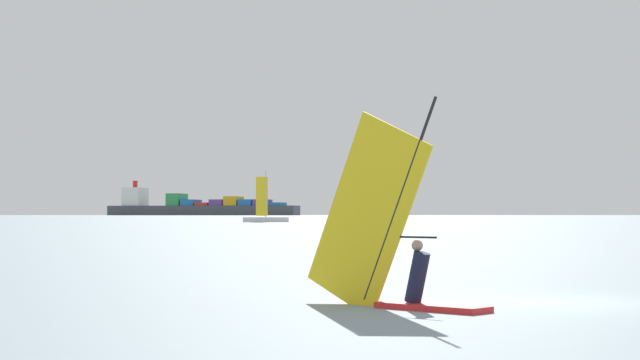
{
  "coord_description": "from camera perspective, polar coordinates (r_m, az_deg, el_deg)",
  "views": [
    {
      "loc": [
        -2.45,
        -22.55,
        1.84
      ],
      "look_at": [
        -5.85,
        5.81,
        2.72
      ],
      "focal_mm": 60.18,
      "sensor_mm": 36.0,
      "label": 1
    }
  ],
  "objects": [
    {
      "name": "small_sailboat",
      "position": [
        218.51,
        -2.92,
        -2.02
      ],
      "size": [
        9.55,
        4.02,
        10.48
      ],
      "rotation": [
        0.0,
        0.0,
        0.21
      ],
      "color": "white",
      "rests_on": "ground_plane"
    },
    {
      "name": "distant_headland",
      "position": [
        1736.6,
        9.99,
        -1.21
      ],
      "size": [
        878.46,
        538.89,
        35.88
      ],
      "primitive_type": "cube",
      "rotation": [
        0.0,
        0.0,
        -0.23
      ],
      "color": "#60665B",
      "rests_on": "ground_plane"
    },
    {
      "name": "cargo_ship",
      "position": [
        920.99,
        -6.4,
        -1.44
      ],
      "size": [
        163.11,
        39.44,
        29.74
      ],
      "rotation": [
        0.0,
        0.0,
        6.23
      ],
      "color": "#3F444C",
      "rests_on": "ground_plane"
    },
    {
      "name": "ground_plane",
      "position": [
        22.76,
        13.09,
        -6.36
      ],
      "size": [
        4000.0,
        4000.0,
        0.0
      ],
      "primitive_type": "plane",
      "color": "gray"
    },
    {
      "name": "windsurfer",
      "position": [
        20.92,
        3.99,
        -3.74
      ],
      "size": [
        3.75,
        2.8,
        4.32
      ],
      "rotation": [
        0.0,
        0.0,
        5.67
      ],
      "color": "red",
      "rests_on": "ground_plane"
    }
  ]
}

